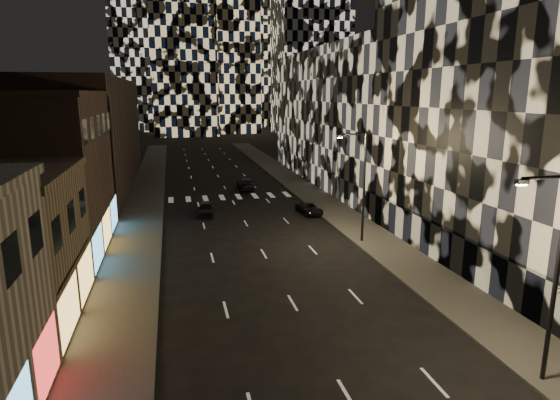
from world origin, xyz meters
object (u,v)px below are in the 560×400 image
car_dark_oncoming (246,184)px  car_dark_rightlane (309,209)px  streetlight_near (553,266)px  streetlight_far (361,180)px  car_dark_midlane (206,209)px

car_dark_oncoming → car_dark_rightlane: size_ratio=1.22×
streetlight_near → streetlight_far: 20.00m
streetlight_near → car_dark_midlane: bearing=110.3°
streetlight_far → car_dark_midlane: bearing=134.7°
streetlight_near → car_dark_oncoming: 44.87m
streetlight_near → car_dark_rightlane: streetlight_near is taller
car_dark_rightlane → streetlight_near: bearing=-93.1°
streetlight_far → car_dark_oncoming: (-5.82, 24.25, -4.64)m
car_dark_midlane → car_dark_oncoming: size_ratio=0.79×
streetlight_far → car_dark_rightlane: size_ratio=2.23×
streetlight_near → car_dark_midlane: streetlight_near is taller
streetlight_far → car_dark_rightlane: 11.24m
car_dark_midlane → streetlight_far: bearing=-38.2°
car_dark_midlane → car_dark_rightlane: 10.67m
streetlight_far → car_dark_oncoming: size_ratio=1.82×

